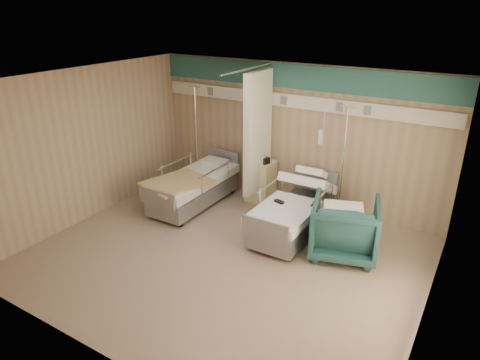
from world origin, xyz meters
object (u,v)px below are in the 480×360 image
bed_left (194,190)px  bedside_cabinet (261,181)px  iv_stand_left (198,167)px  bed_right (293,217)px  visitor_armchair (345,228)px  iv_stand_right (339,196)px

bed_left → bedside_cabinet: bearing=40.6°
bedside_cabinet → iv_stand_left: (-1.53, -0.10, 0.04)m
iv_stand_left → bed_left: bearing=-59.0°
bed_right → bed_left: same height
visitor_armchair → iv_stand_left: (-3.67, 1.01, -0.02)m
bed_right → bedside_cabinet: size_ratio=2.54×
bedside_cabinet → bed_right: bearing=-38.0°
bed_left → iv_stand_right: bearing=19.9°
visitor_armchair → bedside_cabinet: bearing=-43.4°
bedside_cabinet → bed_left: bearing=-139.4°
bedside_cabinet → iv_stand_left: iv_stand_left is taller
bed_right → visitor_armchair: 1.03m
visitor_armchair → iv_stand_right: iv_stand_right is taller
bed_left → iv_stand_left: size_ratio=0.96×
iv_stand_right → iv_stand_left: bearing=-176.8°
bed_right → iv_stand_right: 1.10m
iv_stand_left → bed_right: bearing=-16.6°
iv_stand_right → iv_stand_left: iv_stand_left is taller
bed_left → visitor_armchair: bearing=-3.9°
visitor_armchair → iv_stand_left: 3.81m
iv_stand_right → iv_stand_left: (-3.18, -0.18, 0.02)m
bedside_cabinet → visitor_armchair: size_ratio=0.81×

